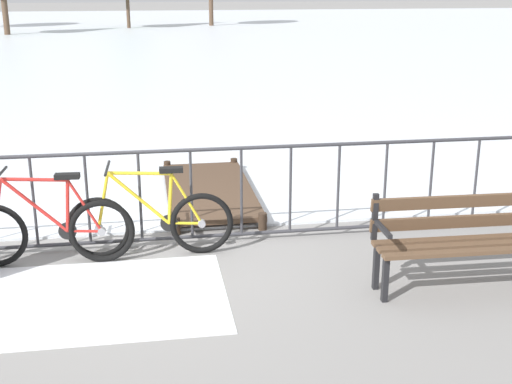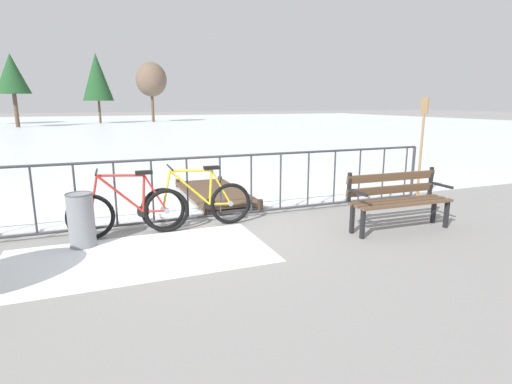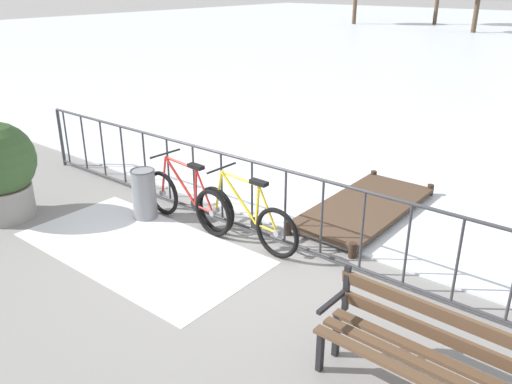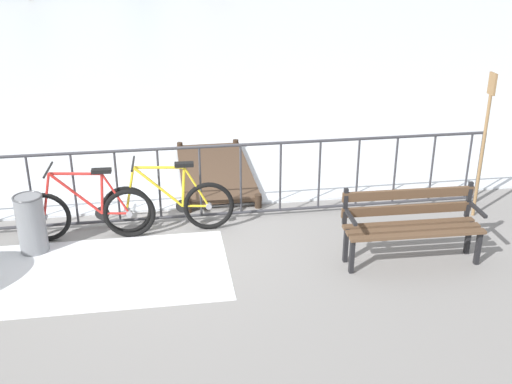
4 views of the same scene
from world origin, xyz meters
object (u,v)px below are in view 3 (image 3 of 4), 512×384
object	(u,v)px
bicycle_near_railing	(187,200)
park_bench	(418,346)
trash_bin	(144,193)
bicycle_second	(245,218)

from	to	relation	value
bicycle_near_railing	park_bench	bearing A→B (deg)	-16.49
bicycle_near_railing	trash_bin	distance (m)	0.68
bicycle_near_railing	bicycle_second	size ratio (longest dim) A/B	1.00
bicycle_near_railing	trash_bin	xyz separation A→B (m)	(-0.64, -0.22, 0.00)
bicycle_second	park_bench	xyz separation A→B (m)	(2.79, -1.19, 0.14)
bicycle_near_railing	bicycle_second	world-z (taller)	same
bicycle_second	park_bench	size ratio (longest dim) A/B	1.06
bicycle_near_railing	park_bench	world-z (taller)	bicycle_near_railing
bicycle_near_railing	bicycle_second	xyz separation A→B (m)	(1.01, 0.06, 0.00)
bicycle_second	trash_bin	bearing A→B (deg)	-170.35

